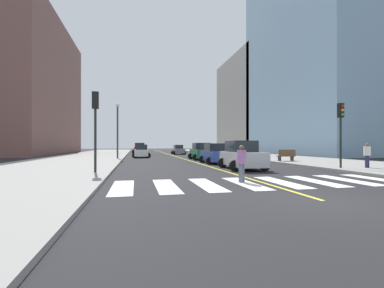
% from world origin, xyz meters
% --- Properties ---
extents(ground_plane, '(220.00, 220.00, 0.00)m').
position_xyz_m(ground_plane, '(0.00, 0.00, 0.00)').
color(ground_plane, black).
extents(sidewalk_kerb_east, '(10.00, 120.00, 0.15)m').
position_xyz_m(sidewalk_kerb_east, '(12.20, 20.00, 0.07)').
color(sidewalk_kerb_east, gray).
rests_on(sidewalk_kerb_east, ground).
extents(sidewalk_kerb_west, '(10.00, 120.00, 0.15)m').
position_xyz_m(sidewalk_kerb_west, '(-12.20, 20.00, 0.07)').
color(sidewalk_kerb_west, gray).
rests_on(sidewalk_kerb_west, ground).
extents(crosswalk_paint, '(13.50, 4.00, 0.01)m').
position_xyz_m(crosswalk_paint, '(0.00, 4.00, 0.01)').
color(crosswalk_paint, silver).
rests_on(crosswalk_paint, ground).
extents(lane_divider_paint, '(0.16, 80.00, 0.01)m').
position_xyz_m(lane_divider_paint, '(0.00, 40.00, 0.01)').
color(lane_divider_paint, yellow).
rests_on(lane_divider_paint, ground).
extents(office_tower_glass, '(20.00, 28.00, 42.37)m').
position_xyz_m(office_tower_glass, '(29.24, 35.51, 21.19)').
color(office_tower_glass, '#7A9EB7').
rests_on(office_tower_glass, ground).
extents(parking_garage_concrete, '(18.00, 24.00, 25.35)m').
position_xyz_m(parking_garage_concrete, '(28.24, 60.03, 12.67)').
color(parking_garage_concrete, gray).
rests_on(parking_garage_concrete, ground).
extents(low_rise_brick_west, '(16.00, 32.00, 24.64)m').
position_xyz_m(low_rise_brick_west, '(-27.24, 47.20, 12.32)').
color(low_rise_brick_west, brown).
rests_on(low_rise_brick_west, ground).
extents(car_white_nearest, '(2.54, 4.00, 1.77)m').
position_xyz_m(car_white_nearest, '(-4.99, 29.36, 0.83)').
color(car_white_nearest, silver).
rests_on(car_white_nearest, ground).
extents(car_gray_second, '(2.42, 3.85, 1.71)m').
position_xyz_m(car_gray_second, '(1.78, 39.66, 0.80)').
color(car_gray_second, slate).
rests_on(car_gray_second, ground).
extents(car_red_third, '(2.96, 4.71, 2.09)m').
position_xyz_m(car_red_third, '(-5.02, 44.99, 0.98)').
color(car_red_third, red).
rests_on(car_red_third, ground).
extents(car_blue_fourth, '(2.63, 4.21, 1.88)m').
position_xyz_m(car_blue_fourth, '(1.57, 16.47, 0.88)').
color(car_blue_fourth, '#2D479E').
rests_on(car_blue_fourth, ground).
extents(car_green_fifth, '(2.77, 4.42, 1.97)m').
position_xyz_m(car_green_fifth, '(1.77, 22.65, 0.92)').
color(car_green_fifth, '#236B42').
rests_on(car_green_fifth, ground).
extents(car_silver_sixth, '(2.98, 4.66, 2.05)m').
position_xyz_m(car_silver_sixth, '(1.72, 10.55, 0.96)').
color(car_silver_sixth, '#B7B7BC').
rests_on(car_silver_sixth, ground).
extents(traffic_light_near_corner, '(0.36, 0.41, 4.50)m').
position_xyz_m(traffic_light_near_corner, '(8.20, 8.49, 3.33)').
color(traffic_light_near_corner, black).
rests_on(traffic_light_near_corner, sidewalk_kerb_east).
extents(traffic_light_far_corner, '(0.36, 0.41, 4.72)m').
position_xyz_m(traffic_light_far_corner, '(-8.08, 9.07, 3.47)').
color(traffic_light_far_corner, black).
rests_on(traffic_light_far_corner, sidewalk_kerb_west).
extents(park_bench, '(1.81, 0.60, 1.12)m').
position_xyz_m(park_bench, '(8.78, 16.19, 0.69)').
color(park_bench, brown).
rests_on(park_bench, sidewalk_kerb_east).
extents(pedestrian_crossing, '(0.43, 0.43, 1.74)m').
position_xyz_m(pedestrian_crossing, '(-0.91, 4.35, 0.96)').
color(pedestrian_crossing, slate).
rests_on(pedestrian_crossing, ground).
extents(pedestrian_waiting_east, '(0.42, 0.42, 1.72)m').
position_xyz_m(pedestrian_waiting_east, '(10.07, 8.18, 1.10)').
color(pedestrian_waiting_east, '#232847').
rests_on(pedestrian_waiting_east, sidewalk_kerb_east).
extents(fire_hydrant, '(0.26, 0.26, 0.89)m').
position_xyz_m(fire_hydrant, '(8.13, 24.36, 0.58)').
color(fire_hydrant, red).
rests_on(fire_hydrant, sidewalk_kerb_east).
extents(street_lamp, '(0.44, 0.44, 6.51)m').
position_xyz_m(street_lamp, '(-7.87, 25.02, 4.05)').
color(street_lamp, '#38383D').
rests_on(street_lamp, sidewalk_kerb_west).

